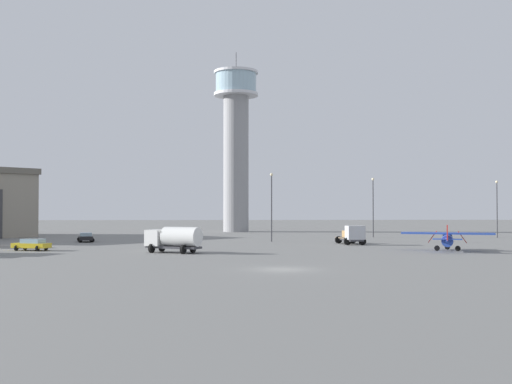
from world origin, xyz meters
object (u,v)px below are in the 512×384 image
control_tower (236,137)px  light_post_centre (497,204)px  truck_fuel_tanker_white (174,238)px  car_black (86,237)px  car_yellow (32,244)px  airplane_blue (447,238)px  light_post_west (373,202)px  light_post_east (272,201)px  truck_flatbed_silver (352,235)px

control_tower → light_post_centre: size_ratio=3.95×
truck_fuel_tanker_white → car_black: (-14.90, 22.48, -0.87)m
car_yellow → control_tower: bearing=-95.8°
airplane_blue → light_post_west: 33.67m
airplane_blue → light_post_west: size_ratio=1.03×
airplane_blue → car_black: (-46.07, 20.77, -0.70)m
truck_fuel_tanker_white → light_post_east: bearing=-91.5°
car_black → light_post_west: 47.26m
truck_flatbed_silver → airplane_blue: bearing=26.0°
truck_fuel_tanker_white → car_yellow: size_ratio=1.42×
light_post_west → car_black: bearing=-164.5°
truck_fuel_tanker_white → light_post_east: 25.77m
airplane_blue → car_yellow: size_ratio=2.23×
car_yellow → light_post_west: (47.28, 30.69, 5.14)m
light_post_centre → airplane_blue: bearing=-122.3°
truck_flatbed_silver → light_post_west: light_post_west is taller
control_tower → car_yellow: 63.54m
car_black → light_post_centre: (65.43, 9.84, 4.86)m
control_tower → truck_flatbed_silver: control_tower is taller
control_tower → car_black: size_ratio=7.77×
car_black → light_post_west: light_post_west is taller
airplane_blue → light_post_west: light_post_west is taller
light_post_east → truck_flatbed_silver: bearing=-36.7°
truck_flatbed_silver → light_post_east: light_post_east is taller
airplane_blue → light_post_centre: light_post_centre is taller
truck_flatbed_silver → truck_fuel_tanker_white: size_ratio=0.95×
light_post_centre → light_post_east: bearing=-165.3°
control_tower → car_yellow: bearing=-113.6°
airplane_blue → light_post_centre: (19.36, 30.62, 4.16)m
truck_fuel_tanker_white → car_black: size_ratio=1.36×
light_post_west → light_post_east: 22.19m
car_black → light_post_east: light_post_east is taller
control_tower → truck_fuel_tanker_white: 63.05m
car_black → truck_fuel_tanker_white: bearing=17.5°
airplane_blue → car_black: bearing=85.4°
truck_fuel_tanker_white → light_post_west: light_post_west is taller
truck_fuel_tanker_white → car_yellow: (-16.91, 4.38, -0.87)m
car_black → light_post_west: size_ratio=0.48×
car_black → car_yellow: bearing=-22.4°
car_yellow → truck_fuel_tanker_white: bearing=-176.7°
control_tower → light_post_centre: (43.17, -27.61, -14.14)m
car_yellow → light_post_east: bearing=-130.7°
car_yellow → light_post_east: light_post_east is taller
truck_flatbed_silver → light_post_centre: light_post_centre is taller
truck_fuel_tanker_white → light_post_east: size_ratio=0.65×
car_yellow → light_post_west: 56.60m
light_post_east → truck_fuel_tanker_white: bearing=-118.8°
light_post_east → car_yellow: bearing=-148.5°
truck_flatbed_silver → light_post_west: 22.45m
control_tower → light_post_west: (23.00, -24.86, -13.86)m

